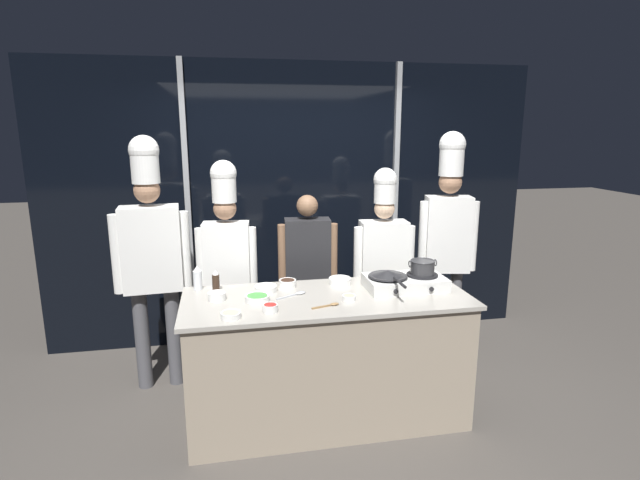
{
  "coord_description": "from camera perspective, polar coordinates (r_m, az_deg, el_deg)",
  "views": [
    {
      "loc": [
        -0.69,
        -3.25,
        2.11
      ],
      "look_at": [
        0.0,
        0.25,
        1.29
      ],
      "focal_mm": 28.0,
      "sensor_mm": 36.0,
      "label": 1
    }
  ],
  "objects": [
    {
      "name": "ground_plane",
      "position": [
        3.94,
        0.74,
        -19.46
      ],
      "size": [
        24.0,
        24.0,
        0.0
      ],
      "primitive_type": "plane",
      "color": "#47423D"
    },
    {
      "name": "window_wall_back",
      "position": [
        4.89,
        -2.89,
        3.99
      ],
      "size": [
        4.75,
        0.09,
        2.7
      ],
      "color": "black",
      "rests_on": "ground_plane"
    },
    {
      "name": "demo_counter",
      "position": [
        3.71,
        0.76,
        -13.3
      ],
      "size": [
        2.01,
        0.8,
        0.94
      ],
      "color": "gray",
      "rests_on": "ground_plane"
    },
    {
      "name": "portable_stove",
      "position": [
        3.73,
        9.67,
        -4.77
      ],
      "size": [
        0.58,
        0.35,
        0.1
      ],
      "color": "silver",
      "rests_on": "demo_counter"
    },
    {
      "name": "frying_pan",
      "position": [
        3.66,
        7.79,
        -3.85
      ],
      "size": [
        0.29,
        0.5,
        0.04
      ],
      "color": "#232326",
      "rests_on": "portable_stove"
    },
    {
      "name": "stock_pot",
      "position": [
        3.74,
        11.64,
        -3.03
      ],
      "size": [
        0.21,
        0.18,
        0.11
      ],
      "color": "#333335",
      "rests_on": "portable_stove"
    },
    {
      "name": "squeeze_bottle_clear",
      "position": [
        3.75,
        -13.82,
        -4.26
      ],
      "size": [
        0.06,
        0.06,
        0.18
      ],
      "color": "white",
      "rests_on": "demo_counter"
    },
    {
      "name": "squeeze_bottle_soy",
      "position": [
        3.69,
        -11.82,
        -4.61
      ],
      "size": [
        0.05,
        0.05,
        0.16
      ],
      "color": "#332319",
      "rests_on": "demo_counter"
    },
    {
      "name": "prep_bowl_soy_glaze",
      "position": [
        3.73,
        -3.73,
        -4.88
      ],
      "size": [
        0.13,
        0.13,
        0.05
      ],
      "color": "white",
      "rests_on": "demo_counter"
    },
    {
      "name": "prep_bowl_bell_pepper",
      "position": [
        3.25,
        -5.7,
        -7.68
      ],
      "size": [
        0.1,
        0.1,
        0.05
      ],
      "color": "white",
      "rests_on": "demo_counter"
    },
    {
      "name": "prep_bowl_garlic",
      "position": [
        3.78,
        2.29,
        -4.64
      ],
      "size": [
        0.17,
        0.17,
        0.05
      ],
      "color": "white",
      "rests_on": "demo_counter"
    },
    {
      "name": "prep_bowl_bean_sprouts",
      "position": [
        3.64,
        -6.23,
        -5.47
      ],
      "size": [
        0.16,
        0.16,
        0.05
      ],
      "color": "white",
      "rests_on": "demo_counter"
    },
    {
      "name": "prep_bowl_scallions",
      "position": [
        3.46,
        -7.18,
        -6.53
      ],
      "size": [
        0.17,
        0.17,
        0.04
      ],
      "color": "white",
      "rests_on": "demo_counter"
    },
    {
      "name": "prep_bowl_shrimp",
      "position": [
        3.19,
        -10.16,
        -8.39
      ],
      "size": [
        0.13,
        0.13,
        0.04
      ],
      "color": "white",
      "rests_on": "demo_counter"
    },
    {
      "name": "prep_bowl_chicken",
      "position": [
        3.51,
        -11.7,
        -6.24
      ],
      "size": [
        0.13,
        0.13,
        0.06
      ],
      "color": "white",
      "rests_on": "demo_counter"
    },
    {
      "name": "prep_bowl_ginger",
      "position": [
        3.45,
        3.35,
        -6.55
      ],
      "size": [
        0.1,
        0.1,
        0.04
      ],
      "color": "white",
      "rests_on": "demo_counter"
    },
    {
      "name": "serving_spoon_slotted",
      "position": [
        3.34,
        1.18,
        -7.43
      ],
      "size": [
        0.2,
        0.08,
        0.02
      ],
      "color": "olive",
      "rests_on": "demo_counter"
    },
    {
      "name": "serving_spoon_solid",
      "position": [
        3.56,
        -2.68,
        -6.17
      ],
      "size": [
        0.23,
        0.14,
        0.02
      ],
      "color": "#B2B5BA",
      "rests_on": "demo_counter"
    },
    {
      "name": "chef_head",
      "position": [
        4.13,
        -18.72,
        -0.76
      ],
      "size": [
        0.59,
        0.27,
        2.04
      ],
      "rotation": [
        0.0,
        0.0,
        3.22
      ],
      "color": "#4C4C51",
      "rests_on": "ground_plane"
    },
    {
      "name": "chef_sous",
      "position": [
        4.06,
        -10.6,
        -1.65
      ],
      "size": [
        0.48,
        0.23,
        1.85
      ],
      "rotation": [
        0.0,
        0.0,
        3.04
      ],
      "color": "#2D3856",
      "rests_on": "ground_plane"
    },
    {
      "name": "person_guest",
      "position": [
        4.23,
        -1.42,
        -3.03
      ],
      "size": [
        0.5,
        0.23,
        1.55
      ],
      "rotation": [
        0.0,
        0.0,
        3.05
      ],
      "color": "#232326",
      "rests_on": "ground_plane"
    },
    {
      "name": "chef_line",
      "position": [
        4.32,
        7.24,
        -1.69
      ],
      "size": [
        0.53,
        0.23,
        1.77
      ],
      "rotation": [
        0.0,
        0.0,
        3.08
      ],
      "color": "#232326",
      "rests_on": "ground_plane"
    },
    {
      "name": "chef_pastry",
      "position": [
        4.55,
        14.39,
        1.43
      ],
      "size": [
        0.51,
        0.28,
        2.07
      ],
      "rotation": [
        0.0,
        0.0,
        2.95
      ],
      "color": "#4C4C51",
      "rests_on": "ground_plane"
    }
  ]
}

